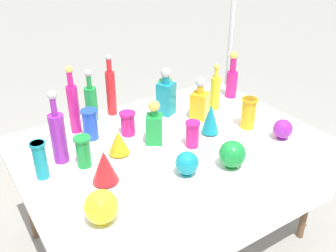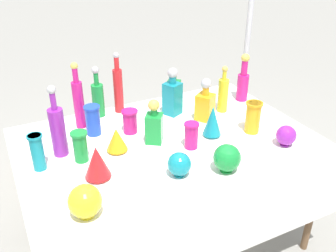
{
  "view_description": "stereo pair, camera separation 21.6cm",
  "coord_description": "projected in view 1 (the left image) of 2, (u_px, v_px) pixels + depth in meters",
  "views": [
    {
      "loc": [
        -1.04,
        -1.6,
        1.88
      ],
      "look_at": [
        0.0,
        0.0,
        0.86
      ],
      "focal_mm": 40.0,
      "sensor_mm": 36.0,
      "label": 1
    },
    {
      "loc": [
        -0.85,
        -1.7,
        1.88
      ],
      "look_at": [
        0.0,
        0.0,
        0.86
      ],
      "focal_mm": 40.0,
      "sensor_mm": 36.0,
      "label": 2
    }
  ],
  "objects": [
    {
      "name": "tall_bottle_5",
      "position": [
        91.0,
        101.0,
        2.4
      ],
      "size": [
        0.08,
        0.08,
        0.34
      ],
      "color": "#198C38",
      "rests_on": "display_table"
    },
    {
      "name": "display_table",
      "position": [
        172.0,
        153.0,
        2.2
      ],
      "size": [
        1.72,
        1.19,
        0.76
      ],
      "color": "white",
      "rests_on": "ground"
    },
    {
      "name": "fluted_vase_0",
      "position": [
        119.0,
        142.0,
        2.05
      ],
      "size": [
        0.12,
        0.12,
        0.14
      ],
      "color": "orange",
      "rests_on": "display_table"
    },
    {
      "name": "tall_bottle_4",
      "position": [
        73.0,
        105.0,
        2.23
      ],
      "size": [
        0.06,
        0.06,
        0.42
      ],
      "color": "#C61972",
      "rests_on": "display_table"
    },
    {
      "name": "square_decanter_0",
      "position": [
        154.0,
        125.0,
        2.14
      ],
      "size": [
        0.13,
        0.13,
        0.27
      ],
      "color": "#198C38",
      "rests_on": "display_table"
    },
    {
      "name": "square_decanter_3",
      "position": [
        165.0,
        89.0,
        2.64
      ],
      "size": [
        0.12,
        0.12,
        0.26
      ],
      "color": "#198C38",
      "rests_on": "display_table"
    },
    {
      "name": "tall_bottle_1",
      "position": [
        215.0,
        91.0,
        2.54
      ],
      "size": [
        0.07,
        0.07,
        0.32
      ],
      "color": "yellow",
      "rests_on": "display_table"
    },
    {
      "name": "fluted_vase_1",
      "position": [
        105.0,
        166.0,
        1.81
      ],
      "size": [
        0.13,
        0.13,
        0.18
      ],
      "color": "red",
      "rests_on": "display_table"
    },
    {
      "name": "square_decanter_1",
      "position": [
        200.0,
        102.0,
        2.43
      ],
      "size": [
        0.14,
        0.14,
        0.28
      ],
      "color": "orange",
      "rests_on": "display_table"
    },
    {
      "name": "square_decanter_2",
      "position": [
        166.0,
        95.0,
        2.47
      ],
      "size": [
        0.13,
        0.13,
        0.32
      ],
      "color": "teal",
      "rests_on": "display_table"
    },
    {
      "name": "price_tag_right",
      "position": [
        172.0,
        209.0,
        1.65
      ],
      "size": [
        0.05,
        0.02,
        0.03
      ],
      "primitive_type": "cube",
      "rotation": [
        -0.21,
        0.0,
        -0.11
      ],
      "color": "white",
      "rests_on": "display_table"
    },
    {
      "name": "round_bowl_1",
      "position": [
        187.0,
        163.0,
        1.88
      ],
      "size": [
        0.12,
        0.12,
        0.13
      ],
      "color": "teal",
      "rests_on": "display_table"
    },
    {
      "name": "tall_bottle_0",
      "position": [
        111.0,
        90.0,
        2.45
      ],
      "size": [
        0.06,
        0.06,
        0.41
      ],
      "color": "red",
      "rests_on": "display_table"
    },
    {
      "name": "tall_bottle_2",
      "position": [
        58.0,
        135.0,
        1.95
      ],
      "size": [
        0.08,
        0.08,
        0.41
      ],
      "color": "purple",
      "rests_on": "display_table"
    },
    {
      "name": "slender_vase_4",
      "position": [
        83.0,
        151.0,
        1.94
      ],
      "size": [
        0.09,
        0.09,
        0.17
      ],
      "color": "#198C38",
      "rests_on": "display_table"
    },
    {
      "name": "slender_vase_0",
      "position": [
        90.0,
        123.0,
        2.19
      ],
      "size": [
        0.1,
        0.1,
        0.19
      ],
      "color": "blue",
      "rests_on": "display_table"
    },
    {
      "name": "round_bowl_2",
      "position": [
        232.0,
        154.0,
        1.94
      ],
      "size": [
        0.14,
        0.14,
        0.15
      ],
      "color": "#198C38",
      "rests_on": "display_table"
    },
    {
      "name": "ground_plane",
      "position": [
        168.0,
        236.0,
        2.57
      ],
      "size": [
        40.0,
        40.0,
        0.0
      ],
      "primitive_type": "plane",
      "color": "gray"
    },
    {
      "name": "cardboard_box_behind_left",
      "position": [
        73.0,
        155.0,
        3.17
      ],
      "size": [
        0.57,
        0.52,
        0.41
      ],
      "color": "tan",
      "rests_on": "ground"
    },
    {
      "name": "price_tag_center",
      "position": [
        157.0,
        216.0,
        1.61
      ],
      "size": [
        0.05,
        0.02,
        0.03
      ],
      "primitive_type": "cube",
      "rotation": [
        -0.21,
        0.0,
        -0.05
      ],
      "color": "white",
      "rests_on": "display_table"
    },
    {
      "name": "canopy_pole",
      "position": [
        231.0,
        39.0,
        3.04
      ],
      "size": [
        0.18,
        0.18,
        2.67
      ],
      "color": "silver",
      "rests_on": "ground"
    },
    {
      "name": "tall_bottle_3",
      "position": [
        232.0,
        79.0,
        2.71
      ],
      "size": [
        0.08,
        0.08,
        0.35
      ],
      "color": "#C61972",
      "rests_on": "display_table"
    },
    {
      "name": "slender_vase_3",
      "position": [
        40.0,
        159.0,
        1.84
      ],
      "size": [
        0.08,
        0.08,
        0.2
      ],
      "color": "teal",
      "rests_on": "display_table"
    },
    {
      "name": "slender_vase_2",
      "position": [
        128.0,
        123.0,
        2.24
      ],
      "size": [
        0.1,
        0.1,
        0.15
      ],
      "color": "#C61972",
      "rests_on": "display_table"
    },
    {
      "name": "slender_vase_5",
      "position": [
        192.0,
        133.0,
        2.12
      ],
      "size": [
        0.09,
        0.09,
        0.15
      ],
      "color": "#C61972",
      "rests_on": "display_table"
    },
    {
      "name": "fluted_vase_2",
      "position": [
        211.0,
        119.0,
        2.24
      ],
      "size": [
        0.11,
        0.11,
        0.19
      ],
      "color": "teal",
      "rests_on": "display_table"
    },
    {
      "name": "round_bowl_0",
      "position": [
        283.0,
        129.0,
        2.2
      ],
      "size": [
        0.12,
        0.12,
        0.12
      ],
      "color": "purple",
      "rests_on": "display_table"
    },
    {
      "name": "cardboard_box_behind_right",
      "position": [
        50.0,
        157.0,
        3.21
      ],
      "size": [
        0.57,
        0.46,
        0.33
      ],
      "color": "tan",
      "rests_on": "ground"
    },
    {
      "name": "slender_vase_1",
      "position": [
        249.0,
        112.0,
        2.31
      ],
      "size": [
        0.1,
        0.1,
        0.2
      ],
      "color": "orange",
      "rests_on": "display_table"
    },
    {
      "name": "round_bowl_3",
      "position": [
        101.0,
        207.0,
        1.57
      ],
      "size": [
        0.15,
        0.15,
        0.16
      ],
      "color": "yellow",
      "rests_on": "display_table"
    },
    {
      "name": "price_tag_left",
      "position": [
        258.0,
        174.0,
        1.89
      ],
      "size": [
        0.05,
        0.02,
        0.04
      ],
      "primitive_type": "cube",
      "rotation": [
        -0.21,
        0.0,
        0.15
      ],
      "color": "white",
      "rests_on": "display_table"
    }
  ]
}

